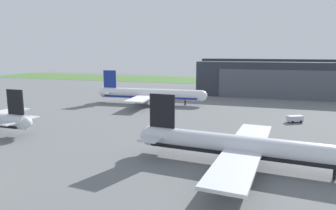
{
  "coord_description": "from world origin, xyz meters",
  "views": [
    {
      "loc": [
        15.39,
        -66.72,
        21.64
      ],
      "look_at": [
        -13.05,
        21.12,
        5.5
      ],
      "focal_mm": 32.49,
      "sensor_mm": 36.0,
      "label": 1
    }
  ],
  "objects_px": {
    "maintenance_hangar": "(297,78)",
    "airliner_near_left": "(249,148)",
    "airliner_far_left": "(151,94)",
    "baggage_tug": "(295,119)"
  },
  "relations": [
    {
      "from": "maintenance_hangar",
      "to": "airliner_near_left",
      "type": "relative_size",
      "value": 2.09
    },
    {
      "from": "airliner_near_left",
      "to": "airliner_far_left",
      "type": "distance_m",
      "value": 75.08
    },
    {
      "from": "airliner_near_left",
      "to": "airliner_far_left",
      "type": "relative_size",
      "value": 0.97
    },
    {
      "from": "airliner_far_left",
      "to": "airliner_near_left",
      "type": "bearing_deg",
      "value": -54.56
    },
    {
      "from": "maintenance_hangar",
      "to": "baggage_tug",
      "type": "xyz_separation_m",
      "value": [
        -5.55,
        -66.38,
        -7.39
      ]
    },
    {
      "from": "airliner_far_left",
      "to": "baggage_tug",
      "type": "bearing_deg",
      "value": -18.32
    },
    {
      "from": "maintenance_hangar",
      "to": "baggage_tug",
      "type": "height_order",
      "value": "maintenance_hangar"
    },
    {
      "from": "maintenance_hangar",
      "to": "baggage_tug",
      "type": "distance_m",
      "value": 67.02
    },
    {
      "from": "airliner_far_left",
      "to": "baggage_tug",
      "type": "xyz_separation_m",
      "value": [
        55.12,
        -18.25,
        -2.88
      ]
    },
    {
      "from": "maintenance_hangar",
      "to": "airliner_near_left",
      "type": "distance_m",
      "value": 110.74
    }
  ]
}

